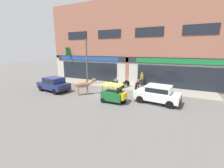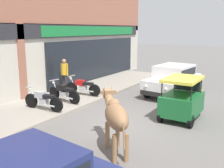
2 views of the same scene
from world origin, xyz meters
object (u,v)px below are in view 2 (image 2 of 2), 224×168
object	(u,v)px
motorcycle_2	(83,87)
pedestrian	(64,71)
car_1	(173,78)
auto_rickshaw	(183,101)
motorcycle_1	(64,93)
cow	(115,116)
motorcycle_0	(43,100)

from	to	relation	value
motorcycle_2	pedestrian	size ratio (longest dim) A/B	1.13
car_1	auto_rickshaw	size ratio (longest dim) A/B	1.87
car_1	motorcycle_1	xyz separation A→B (m)	(-4.02, 3.43, -0.30)
cow	auto_rickshaw	distance (m)	3.59
motorcycle_0	motorcycle_2	xyz separation A→B (m)	(2.62, 0.12, 0.00)
motorcycle_1	car_1	bearing A→B (deg)	-40.44
motorcycle_0	motorcycle_2	distance (m)	2.62
cow	motorcycle_0	bearing A→B (deg)	70.73
motorcycle_0	auto_rickshaw	bearing A→B (deg)	-66.02
car_1	motorcycle_0	world-z (taller)	car_1
cow	pedestrian	size ratio (longest dim) A/B	1.07
auto_rickshaw	motorcycle_2	xyz separation A→B (m)	(0.51, 4.84, -0.14)
motorcycle_0	motorcycle_1	bearing A→B (deg)	4.74
car_1	motorcycle_2	world-z (taller)	car_1
cow	auto_rickshaw	xyz separation A→B (m)	(3.51, -0.71, -0.35)
cow	motorcycle_2	world-z (taller)	cow
cow	car_1	world-z (taller)	cow
auto_rickshaw	motorcycle_2	size ratio (longest dim) A/B	1.10
auto_rickshaw	motorcycle_1	distance (m)	4.90
motorcycle_0	pedestrian	distance (m)	3.16
pedestrian	auto_rickshaw	bearing A→B (deg)	-96.47
car_1	motorcycle_2	bearing A→B (deg)	128.11
cow	motorcycle_2	xyz separation A→B (m)	(4.02, 4.13, -0.49)
cow	motorcycle_1	xyz separation A→B (m)	(2.70, 4.12, -0.49)
motorcycle_1	pedestrian	world-z (taller)	pedestrian
motorcycle_1	cow	bearing A→B (deg)	-123.19
motorcycle_1	pedestrian	xyz separation A→B (m)	(1.50, 1.25, 0.60)
motorcycle_0	car_1	bearing A→B (deg)	-32.00
motorcycle_1	motorcycle_0	bearing A→B (deg)	-175.26
car_1	pedestrian	bearing A→B (deg)	118.34
motorcycle_2	auto_rickshaw	bearing A→B (deg)	-96.06
motorcycle_1	pedestrian	size ratio (longest dim) A/B	1.13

